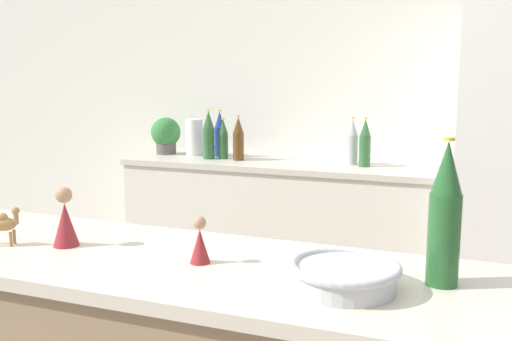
{
  "coord_description": "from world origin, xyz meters",
  "views": [
    {
      "loc": [
        0.76,
        -0.98,
        1.44
      ],
      "look_at": [
        -0.15,
        1.35,
        1.02
      ],
      "focal_mm": 40.0,
      "sensor_mm": 36.0,
      "label": 1
    }
  ],
  "objects_px": {
    "potted_plant": "(166,134)",
    "paper_towel_roll": "(194,137)",
    "back_bottle_0": "(365,143)",
    "back_bottle_1": "(209,135)",
    "back_bottle_3": "(220,134)",
    "wine_bottle": "(445,215)",
    "camel_figurine": "(4,223)",
    "wise_man_figurine_crimson": "(65,221)",
    "back_bottle_2": "(238,139)",
    "back_bottle_5": "(223,139)",
    "back_bottle_4": "(352,142)",
    "wise_man_figurine_blue": "(200,243)",
    "fruit_bowl": "(344,274)"
  },
  "relations": [
    {
      "from": "fruit_bowl",
      "to": "wine_bottle",
      "type": "bearing_deg",
      "value": 27.79
    },
    {
      "from": "back_bottle_2",
      "to": "back_bottle_4",
      "type": "relative_size",
      "value": 1.0
    },
    {
      "from": "wine_bottle",
      "to": "wise_man_figurine_crimson",
      "type": "xyz_separation_m",
      "value": [
        -1.03,
        -0.07,
        -0.09
      ]
    },
    {
      "from": "back_bottle_5",
      "to": "back_bottle_4",
      "type": "bearing_deg",
      "value": 4.26
    },
    {
      "from": "wine_bottle",
      "to": "camel_figurine",
      "type": "relative_size",
      "value": 3.07
    },
    {
      "from": "back_bottle_2",
      "to": "wise_man_figurine_blue",
      "type": "bearing_deg",
      "value": -69.72
    },
    {
      "from": "paper_towel_roll",
      "to": "wise_man_figurine_crimson",
      "type": "distance_m",
      "value": 2.24
    },
    {
      "from": "camel_figurine",
      "to": "back_bottle_0",
      "type": "bearing_deg",
      "value": 73.06
    },
    {
      "from": "camel_figurine",
      "to": "back_bottle_3",
      "type": "bearing_deg",
      "value": 98.59
    },
    {
      "from": "potted_plant",
      "to": "back_bottle_2",
      "type": "xyz_separation_m",
      "value": [
        0.58,
        -0.1,
        0.0
      ]
    },
    {
      "from": "paper_towel_roll",
      "to": "camel_figurine",
      "type": "relative_size",
      "value": 2.16
    },
    {
      "from": "back_bottle_2",
      "to": "wise_man_figurine_crimson",
      "type": "bearing_deg",
      "value": -81.04
    },
    {
      "from": "wise_man_figurine_crimson",
      "to": "back_bottle_5",
      "type": "bearing_deg",
      "value": 101.99
    },
    {
      "from": "potted_plant",
      "to": "paper_towel_roll",
      "type": "xyz_separation_m",
      "value": [
        0.21,
        0.01,
        -0.01
      ]
    },
    {
      "from": "fruit_bowl",
      "to": "camel_figurine",
      "type": "relative_size",
      "value": 2.3
    },
    {
      "from": "camel_figurine",
      "to": "paper_towel_roll",
      "type": "bearing_deg",
      "value": 103.33
    },
    {
      "from": "back_bottle_1",
      "to": "back_bottle_3",
      "type": "relative_size",
      "value": 1.03
    },
    {
      "from": "wise_man_figurine_crimson",
      "to": "wine_bottle",
      "type": "bearing_deg",
      "value": 3.67
    },
    {
      "from": "back_bottle_2",
      "to": "paper_towel_roll",
      "type": "bearing_deg",
      "value": 163.73
    },
    {
      "from": "back_bottle_4",
      "to": "back_bottle_1",
      "type": "bearing_deg",
      "value": -174.08
    },
    {
      "from": "potted_plant",
      "to": "fruit_bowl",
      "type": "relative_size",
      "value": 0.96
    },
    {
      "from": "back_bottle_1",
      "to": "wise_man_figurine_crimson",
      "type": "distance_m",
      "value": 2.08
    },
    {
      "from": "back_bottle_4",
      "to": "camel_figurine",
      "type": "height_order",
      "value": "back_bottle_4"
    },
    {
      "from": "back_bottle_5",
      "to": "wise_man_figurine_crimson",
      "type": "xyz_separation_m",
      "value": [
        0.44,
        -2.05,
        -0.01
      ]
    },
    {
      "from": "back_bottle_1",
      "to": "fruit_bowl",
      "type": "bearing_deg",
      "value": -56.9
    },
    {
      "from": "back_bottle_1",
      "to": "wise_man_figurine_blue",
      "type": "bearing_deg",
      "value": -64.71
    },
    {
      "from": "back_bottle_0",
      "to": "back_bottle_4",
      "type": "bearing_deg",
      "value": 148.05
    },
    {
      "from": "back_bottle_1",
      "to": "wine_bottle",
      "type": "bearing_deg",
      "value": -51.53
    },
    {
      "from": "back_bottle_3",
      "to": "wise_man_figurine_blue",
      "type": "bearing_deg",
      "value": -66.5
    },
    {
      "from": "back_bottle_5",
      "to": "back_bottle_0",
      "type": "bearing_deg",
      "value": 0.4
    },
    {
      "from": "back_bottle_3",
      "to": "camel_figurine",
      "type": "xyz_separation_m",
      "value": [
        0.33,
        -2.2,
        -0.04
      ]
    },
    {
      "from": "back_bottle_2",
      "to": "camel_figurine",
      "type": "bearing_deg",
      "value": -85.84
    },
    {
      "from": "back_bottle_2",
      "to": "back_bottle_5",
      "type": "height_order",
      "value": "back_bottle_2"
    },
    {
      "from": "potted_plant",
      "to": "wise_man_figurine_blue",
      "type": "distance_m",
      "value": 2.51
    },
    {
      "from": "wine_bottle",
      "to": "back_bottle_1",
      "type": "bearing_deg",
      "value": 128.47
    },
    {
      "from": "potted_plant",
      "to": "back_bottle_1",
      "type": "relative_size",
      "value": 0.78
    },
    {
      "from": "potted_plant",
      "to": "back_bottle_0",
      "type": "height_order",
      "value": "back_bottle_0"
    },
    {
      "from": "camel_figurine",
      "to": "wise_man_figurine_crimson",
      "type": "bearing_deg",
      "value": 19.46
    },
    {
      "from": "back_bottle_4",
      "to": "potted_plant",
      "type": "bearing_deg",
      "value": 179.38
    },
    {
      "from": "paper_towel_roll",
      "to": "back_bottle_2",
      "type": "xyz_separation_m",
      "value": [
        0.37,
        -0.11,
        0.01
      ]
    },
    {
      "from": "paper_towel_roll",
      "to": "back_bottle_0",
      "type": "distance_m",
      "value": 1.17
    },
    {
      "from": "back_bottle_0",
      "to": "wise_man_figurine_blue",
      "type": "relative_size",
      "value": 2.32
    },
    {
      "from": "back_bottle_4",
      "to": "fruit_bowl",
      "type": "bearing_deg",
      "value": -78.68
    },
    {
      "from": "back_bottle_3",
      "to": "back_bottle_5",
      "type": "distance_m",
      "value": 0.11
    },
    {
      "from": "camel_figurine",
      "to": "wise_man_figurine_crimson",
      "type": "height_order",
      "value": "wise_man_figurine_crimson"
    },
    {
      "from": "paper_towel_roll",
      "to": "wise_man_figurine_blue",
      "type": "xyz_separation_m",
      "value": [
        1.12,
        -2.13,
        -0.02
      ]
    },
    {
      "from": "potted_plant",
      "to": "camel_figurine",
      "type": "bearing_deg",
      "value": -71.43
    },
    {
      "from": "back_bottle_0",
      "to": "back_bottle_4",
      "type": "relative_size",
      "value": 1.02
    },
    {
      "from": "back_bottle_5",
      "to": "camel_figurine",
      "type": "distance_m",
      "value": 2.13
    },
    {
      "from": "potted_plant",
      "to": "wine_bottle",
      "type": "bearing_deg",
      "value": -46.88
    }
  ]
}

